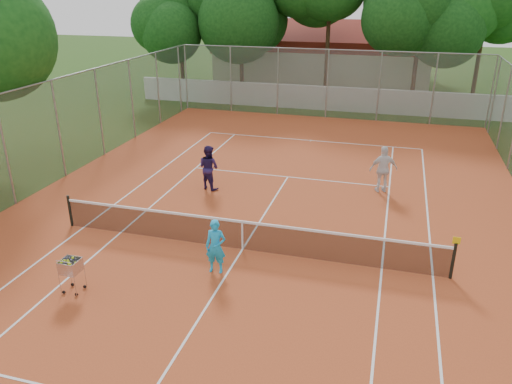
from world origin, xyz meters
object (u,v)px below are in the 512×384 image
(clubhouse, at_px, (324,55))
(player_far_left, at_px, (209,167))
(player_far_right, at_px, (383,169))
(player_near, at_px, (216,247))
(ball_hopper, at_px, (72,274))
(tennis_net, at_px, (242,235))

(clubhouse, relative_size, player_far_left, 9.37)
(player_far_left, xyz_separation_m, player_far_right, (6.53, 1.50, 0.04))
(clubhouse, bearing_deg, player_near, -86.86)
(player_far_right, bearing_deg, player_far_left, -6.06)
(ball_hopper, bearing_deg, tennis_net, 66.81)
(clubhouse, height_order, player_far_right, clubhouse)
(player_near, relative_size, player_far_left, 0.89)
(clubhouse, xyz_separation_m, player_near, (1.67, -30.39, -1.40))
(player_far_right, bearing_deg, clubhouse, -94.93)
(player_near, bearing_deg, ball_hopper, -154.25)
(tennis_net, bearing_deg, player_far_right, 56.84)
(player_far_right, bearing_deg, player_near, 41.10)
(clubhouse, bearing_deg, player_far_left, -91.64)
(tennis_net, xyz_separation_m, clubhouse, (-2.00, 29.00, 1.69))
(player_far_right, bearing_deg, tennis_net, 37.80)
(player_far_left, bearing_deg, player_far_right, -145.52)
(tennis_net, bearing_deg, ball_hopper, -136.96)
(clubhouse, distance_m, player_near, 30.47)
(player_far_right, bearing_deg, ball_hopper, 32.12)
(tennis_net, relative_size, player_far_right, 6.52)
(player_far_left, distance_m, ball_hopper, 7.73)
(clubhouse, xyz_separation_m, player_far_right, (5.82, -23.15, -1.27))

